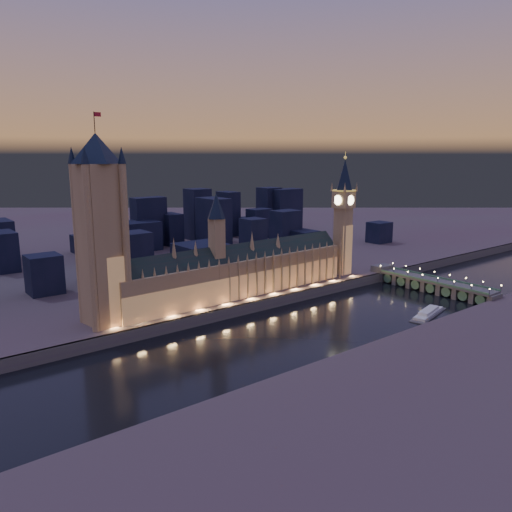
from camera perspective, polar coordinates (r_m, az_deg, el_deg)
ground_plane at (r=341.53m, az=5.08°, el=-7.83°), size 2000.00×2000.00×0.00m
north_bank at (r=793.52m, az=-21.51°, el=2.84°), size 2000.00×960.00×8.00m
embankment_wall at (r=369.64m, az=0.73°, el=-5.61°), size 2000.00×2.50×8.00m
palace_of_westminster at (r=375.98m, az=-1.99°, el=-1.79°), size 202.00×26.96×78.00m
victoria_tower at (r=318.95m, az=-17.33°, el=3.71°), size 31.68×31.68×129.56m
elizabeth_tower at (r=445.24m, az=9.98°, el=5.54°), size 18.00×18.00×107.27m
westminster_bridge at (r=445.34m, az=19.11°, el=-3.01°), size 18.51×113.00×15.90m
river_boat at (r=379.94m, az=19.11°, el=-6.17°), size 47.19×21.45×4.50m
city_backdrop at (r=554.63m, az=-9.50°, el=2.88°), size 484.99×215.63×78.75m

